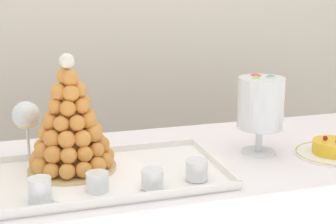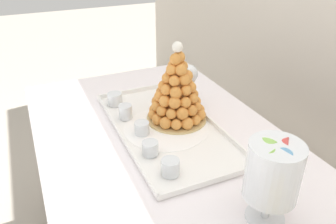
{
  "view_description": "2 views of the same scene",
  "coord_description": "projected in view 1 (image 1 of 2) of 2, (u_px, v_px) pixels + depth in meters",
  "views": [
    {
      "loc": [
        -0.36,
        -1.08,
        1.2
      ],
      "look_at": [
        -0.03,
        0.01,
        0.9
      ],
      "focal_mm": 49.89,
      "sensor_mm": 36.0,
      "label": 1
    },
    {
      "loc": [
        0.74,
        -0.39,
        1.39
      ],
      "look_at": [
        -0.17,
        0.01,
        0.84
      ],
      "focal_mm": 36.06,
      "sensor_mm": 36.0,
      "label": 2
    }
  ],
  "objects": [
    {
      "name": "dessert_cup_centre",
      "position": [
        97.0,
        183.0,
        1.09
      ],
      "size": [
        0.05,
        0.05,
        0.05
      ],
      "color": "silver",
      "rests_on": "serving_tray"
    },
    {
      "name": "dessert_cup_mid_right",
      "position": [
        152.0,
        179.0,
        1.11
      ],
      "size": [
        0.05,
        0.05,
        0.05
      ],
      "color": "silver",
      "rests_on": "serving_tray"
    },
    {
      "name": "dessert_cup_mid_left",
      "position": [
        40.0,
        191.0,
        1.04
      ],
      "size": [
        0.05,
        0.05,
        0.06
      ],
      "color": "silver",
      "rests_on": "serving_tray"
    },
    {
      "name": "fruit_tart_plate",
      "position": [
        333.0,
        150.0,
        1.35
      ],
      "size": [
        0.22,
        0.22,
        0.06
      ],
      "color": "white",
      "rests_on": "buffet_table"
    },
    {
      "name": "wine_glass",
      "position": [
        26.0,
        117.0,
        1.27
      ],
      "size": [
        0.08,
        0.08,
        0.18
      ],
      "color": "silver",
      "rests_on": "buffet_table"
    },
    {
      "name": "macaron_goblet",
      "position": [
        261.0,
        104.0,
        1.34
      ],
      "size": [
        0.13,
        0.13,
        0.24
      ],
      "color": "white",
      "rests_on": "buffet_table"
    },
    {
      "name": "buffet_table",
      "position": [
        181.0,
        205.0,
        1.24
      ],
      "size": [
        1.67,
        0.85,
        0.73
      ],
      "color": "brown",
      "rests_on": "ground_plane"
    },
    {
      "name": "serving_tray",
      "position": [
        91.0,
        177.0,
        1.18
      ],
      "size": [
        0.68,
        0.35,
        0.02
      ],
      "color": "white",
      "rests_on": "buffet_table"
    },
    {
      "name": "croquembouche",
      "position": [
        70.0,
        126.0,
        1.2
      ],
      "size": [
        0.23,
        0.23,
        0.31
      ],
      "color": "tan",
      "rests_on": "serving_tray"
    },
    {
      "name": "dessert_cup_right",
      "position": [
        197.0,
        170.0,
        1.16
      ],
      "size": [
        0.06,
        0.06,
        0.05
      ],
      "color": "silver",
      "rests_on": "serving_tray"
    }
  ]
}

